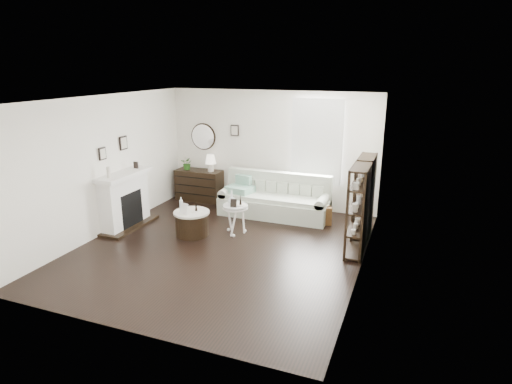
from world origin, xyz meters
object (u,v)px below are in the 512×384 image
at_px(sofa, 275,202).
at_px(pedestal_table, 235,207).
at_px(dresser, 199,185).
at_px(drum_table, 192,223).

bearing_deg(sofa, pedestal_table, -105.98).
relative_size(sofa, pedestal_table, 4.01).
xyz_separation_m(dresser, pedestal_table, (1.73, -1.73, 0.17)).
relative_size(drum_table, pedestal_table, 1.17).
distance_m(dresser, pedestal_table, 2.45).
distance_m(sofa, pedestal_table, 1.40).
xyz_separation_m(sofa, drum_table, (-1.15, -1.70, -0.06)).
bearing_deg(dresser, sofa, -10.61).
bearing_deg(dresser, pedestal_table, -44.94).
distance_m(dresser, drum_table, 2.31).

